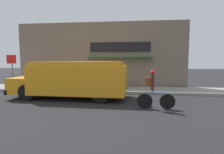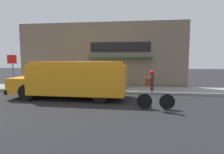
# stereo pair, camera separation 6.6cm
# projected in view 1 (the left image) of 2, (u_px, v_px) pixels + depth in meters

# --- Properties ---
(ground_plane) EXTENTS (70.00, 70.00, 0.00)m
(ground_plane) POSITION_uv_depth(u_px,v_px,m) (92.00, 94.00, 11.19)
(ground_plane) COLOR #232326
(sidewalk) EXTENTS (28.00, 2.38, 0.17)m
(sidewalk) POSITION_uv_depth(u_px,v_px,m) (96.00, 89.00, 12.36)
(sidewalk) COLOR gray
(sidewalk) RESTS_ON ground_plane
(storefront) EXTENTS (13.25, 0.76, 5.05)m
(storefront) POSITION_uv_depth(u_px,v_px,m) (100.00, 55.00, 13.59)
(storefront) COLOR #756656
(storefront) RESTS_ON ground_plane
(school_bus) EXTENTS (6.42, 2.70, 2.06)m
(school_bus) POSITION_uv_depth(u_px,v_px,m) (74.00, 79.00, 9.72)
(school_bus) COLOR orange
(school_bus) RESTS_ON ground_plane
(cyclist) EXTENTS (1.64, 0.21, 1.70)m
(cyclist) POSITION_uv_depth(u_px,v_px,m) (153.00, 90.00, 7.60)
(cyclist) COLOR black
(cyclist) RESTS_ON ground_plane
(stop_sign_post) EXTENTS (0.45, 0.45, 2.38)m
(stop_sign_post) POSITION_uv_depth(u_px,v_px,m) (12.00, 65.00, 12.40)
(stop_sign_post) COLOR slate
(stop_sign_post) RESTS_ON sidewalk
(trash_bin) EXTENTS (0.64, 0.64, 0.97)m
(trash_bin) POSITION_uv_depth(u_px,v_px,m) (119.00, 81.00, 12.20)
(trash_bin) COLOR slate
(trash_bin) RESTS_ON sidewalk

